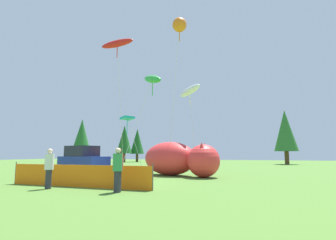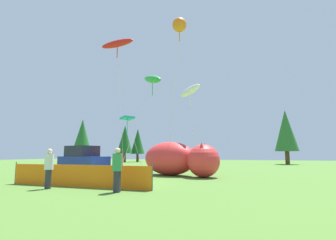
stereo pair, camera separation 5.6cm
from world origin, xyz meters
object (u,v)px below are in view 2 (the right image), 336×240
Objects in this scene: kite_red_lizard at (117,44)px; kite_green_fish at (152,79)px; inflatable_cat at (178,160)px; folding_chair at (140,175)px; parked_car at (83,162)px; kite_white_ghost at (190,91)px; kite_teal_diamond at (127,119)px; kite_orange_flower at (179,25)px; spectator_in_blue_shirt at (49,167)px; spectator_in_green_shirt at (118,168)px; spectator_in_white_shirt at (117,168)px.

kite_green_fish is at bearing -13.35° from kite_red_lizard.
inflatable_cat is at bearing 1.98° from kite_red_lizard.
kite_red_lizard reaches higher than folding_chair.
inflatable_cat is at bearing 49.88° from parked_car.
kite_teal_diamond is (-4.27, -3.38, -2.71)m from kite_white_ghost.
kite_orange_flower is 1.53× the size of kite_white_ghost.
kite_red_lizard is (-5.36, -0.19, 9.95)m from inflatable_cat.
kite_orange_flower reaches higher than inflatable_cat.
inflatable_cat is (0.30, 6.11, 0.68)m from folding_chair.
inflatable_cat is (5.82, 3.70, 0.13)m from parked_car.
kite_orange_flower is at bearing -11.03° from kite_red_lizard.
kite_white_ghost is at bearing 70.13° from spectator_in_blue_shirt.
inflatable_cat is 3.51× the size of spectator_in_green_shirt.
kite_teal_diamond is at bearing -141.68° from kite_white_ghost.
kite_red_lizard reaches higher than kite_teal_diamond.
kite_white_ghost is at bearing 101.31° from inflatable_cat.
kite_red_lizard is at bearing 99.98° from parked_car.
kite_red_lizard is at bearing 168.97° from kite_orange_flower.
spectator_in_blue_shirt is 13.70m from kite_white_ghost.
spectator_in_white_shirt is 1.00× the size of spectator_in_green_shirt.
spectator_in_green_shirt is (-0.09, -8.97, -0.15)m from inflatable_cat.
kite_red_lizard reaches higher than kite_green_fish.
inflatable_cat is at bearing 31.85° from kite_green_fish.
folding_chair is 7.37m from kite_teal_diamond.
inflatable_cat is at bearing 67.67° from spectator_in_blue_shirt.
kite_teal_diamond is (1.98, 2.75, 3.33)m from parked_car.
spectator_in_green_shirt is (3.65, 0.15, 0.01)m from spectator_in_blue_shirt.
kite_teal_diamond is at bearing -149.51° from folding_chair.
kite_green_fish is (2.05, 8.07, 6.35)m from spectator_in_blue_shirt.
inflatable_cat is at bearing 173.25° from folding_chair.
folding_chair is at bearing 94.16° from spectator_in_green_shirt.
kite_teal_diamond is (-0.10, 8.17, 3.36)m from spectator_in_blue_shirt.
kite_white_ghost reaches higher than spectator_in_white_shirt.
inflatable_cat reaches higher than spectator_in_white_shirt.
kite_white_ghost is at bearing 87.64° from spectator_in_white_shirt.
parked_car is 7.92m from spectator_in_white_shirt.
parked_car is at bearing -135.57° from kite_white_ghost.
folding_chair is 0.47× the size of spectator_in_white_shirt.
kite_orange_flower reaches higher than spectator_in_white_shirt.
spectator_in_blue_shirt is 0.24× the size of kite_green_fish.
spectator_in_blue_shirt is 3.66m from spectator_in_green_shirt.
folding_chair is 0.08× the size of kite_red_lizard.
spectator_in_green_shirt is 0.42× the size of kite_teal_diamond.
folding_chair is 3.07m from spectator_in_white_shirt.
kite_teal_diamond is (-3.54, 5.17, 3.89)m from folding_chair.
kite_green_fish is 4.09m from kite_white_ghost.
kite_green_fish is 1.75× the size of kite_teal_diamond.
spectator_in_white_shirt is 0.24× the size of kite_green_fish.
parked_car reaches higher than spectator_in_green_shirt.
kite_green_fish is (-1.65, 8.07, 6.35)m from spectator_in_white_shirt.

